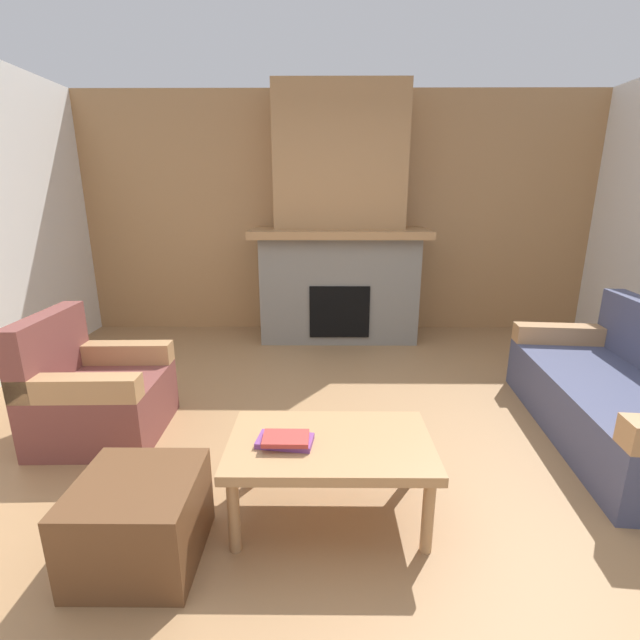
{
  "coord_description": "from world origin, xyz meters",
  "views": [
    {
      "loc": [
        -0.18,
        -2.34,
        1.59
      ],
      "look_at": [
        -0.2,
        1.01,
        0.64
      ],
      "focal_mm": 24.87,
      "sensor_mm": 36.0,
      "label": 1
    }
  ],
  "objects_px": {
    "ottoman": "(140,520)",
    "coffee_table": "(330,450)",
    "couch": "(626,399)",
    "fireplace": "(339,235)",
    "armchair": "(96,394)"
  },
  "relations": [
    {
      "from": "ottoman",
      "to": "coffee_table",
      "type": "bearing_deg",
      "value": 18.54
    },
    {
      "from": "couch",
      "to": "coffee_table",
      "type": "xyz_separation_m",
      "value": [
        -1.97,
        -0.76,
        0.09
      ]
    },
    {
      "from": "fireplace",
      "to": "couch",
      "type": "xyz_separation_m",
      "value": [
        1.83,
        -2.27,
        -0.88
      ]
    },
    {
      "from": "couch",
      "to": "coffee_table",
      "type": "distance_m",
      "value": 2.12
    },
    {
      "from": "fireplace",
      "to": "coffee_table",
      "type": "xyz_separation_m",
      "value": [
        -0.14,
        -3.04,
        -0.79
      ]
    },
    {
      "from": "coffee_table",
      "to": "ottoman",
      "type": "distance_m",
      "value": 0.91
    },
    {
      "from": "coffee_table",
      "to": "couch",
      "type": "bearing_deg",
      "value": 21.12
    },
    {
      "from": "couch",
      "to": "armchair",
      "type": "distance_m",
      "value": 3.54
    },
    {
      "from": "armchair",
      "to": "ottoman",
      "type": "height_order",
      "value": "armchair"
    },
    {
      "from": "fireplace",
      "to": "coffee_table",
      "type": "bearing_deg",
      "value": -92.64
    },
    {
      "from": "couch",
      "to": "ottoman",
      "type": "relative_size",
      "value": 3.6
    },
    {
      "from": "armchair",
      "to": "ottoman",
      "type": "distance_m",
      "value": 1.31
    },
    {
      "from": "couch",
      "to": "ottoman",
      "type": "xyz_separation_m",
      "value": [
        -2.82,
        -1.05,
        -0.09
      ]
    },
    {
      "from": "fireplace",
      "to": "coffee_table",
      "type": "distance_m",
      "value": 3.14
    },
    {
      "from": "fireplace",
      "to": "couch",
      "type": "distance_m",
      "value": 3.05
    }
  ]
}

